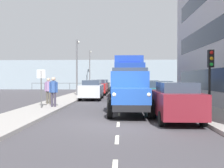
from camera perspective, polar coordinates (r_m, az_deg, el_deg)
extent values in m
plane|color=#423F44|center=(19.85, 1.83, -4.15)|extent=(80.00, 80.00, 0.00)
cube|color=#9E9993|center=(20.34, 15.04, -3.85)|extent=(2.37, 38.55, 0.15)
cube|color=#9E9993|center=(20.41, -11.34, -3.81)|extent=(2.37, 38.55, 0.15)
cube|color=silver|center=(5.50, 0.66, -18.79)|extent=(0.12, 1.10, 0.01)
cube|color=silver|center=(7.85, 1.17, -12.62)|extent=(0.12, 1.10, 0.01)
cube|color=silver|center=(10.32, 1.44, -9.23)|extent=(0.12, 1.10, 0.01)
cube|color=silver|center=(13.08, 1.61, -6.99)|extent=(0.12, 1.10, 0.01)
cube|color=silver|center=(15.74, 1.72, -5.57)|extent=(0.12, 1.10, 0.01)
cube|color=silver|center=(18.04, 1.79, -4.69)|extent=(0.12, 1.10, 0.01)
cube|color=silver|center=(20.76, 1.85, -3.90)|extent=(0.12, 1.10, 0.01)
cube|color=silver|center=(23.26, 1.89, -3.33)|extent=(0.12, 1.10, 0.01)
cube|color=silver|center=(25.89, 1.93, -2.86)|extent=(0.12, 1.10, 0.01)
cube|color=silver|center=(28.83, 1.96, -2.43)|extent=(0.12, 1.10, 0.01)
cube|color=silver|center=(31.46, 1.98, -2.12)|extent=(0.12, 1.10, 0.01)
cube|color=silver|center=(33.69, 2.00, -1.89)|extent=(0.12, 1.10, 0.01)
cube|color=silver|center=(36.03, 2.02, -1.68)|extent=(0.12, 1.10, 0.01)
cube|color=#2D3847|center=(15.18, 24.34, 0.85)|extent=(0.08, 19.68, 1.40)
cube|color=#2D3847|center=(15.45, 24.45, 12.05)|extent=(0.08, 19.68, 1.40)
cube|color=#84939E|center=(42.04, 2.05, 2.16)|extent=(80.00, 0.80, 5.00)
cylinder|color=#4C5156|center=(40.87, 22.06, -0.58)|extent=(0.08, 0.08, 1.20)
cylinder|color=#4C5156|center=(40.24, 19.38, -0.59)|extent=(0.08, 0.08, 1.20)
cylinder|color=#4C5156|center=(39.70, 16.62, -0.59)|extent=(0.08, 0.08, 1.20)
cylinder|color=#4C5156|center=(39.25, 13.79, -0.60)|extent=(0.08, 0.08, 1.20)
cylinder|color=#4C5156|center=(38.90, 10.91, -0.60)|extent=(0.08, 0.08, 1.20)
cylinder|color=#4C5156|center=(38.65, 7.97, -0.60)|extent=(0.08, 0.08, 1.20)
cylinder|color=#4C5156|center=(38.50, 5.01, -0.60)|extent=(0.08, 0.08, 1.20)
cylinder|color=#4C5156|center=(38.45, 2.03, -0.60)|extent=(0.08, 0.08, 1.20)
cylinder|color=#4C5156|center=(38.51, -0.94, -0.60)|extent=(0.08, 0.08, 1.20)
cylinder|color=#4C5156|center=(38.68, -3.90, -0.59)|extent=(0.08, 0.08, 1.20)
cylinder|color=#4C5156|center=(38.94, -6.83, -0.58)|extent=(0.08, 0.08, 1.20)
cylinder|color=#4C5156|center=(39.31, -9.71, -0.58)|extent=(0.08, 0.08, 1.20)
cylinder|color=#4C5156|center=(39.77, -12.53, -0.57)|extent=(0.08, 0.08, 1.20)
cylinder|color=#4C5156|center=(40.33, -15.28, -0.56)|extent=(0.08, 0.08, 1.20)
cylinder|color=#4C5156|center=(40.97, -17.95, -0.54)|extent=(0.08, 0.08, 1.20)
cube|color=#4C5156|center=(38.44, 2.03, 0.18)|extent=(28.00, 0.08, 0.08)
cube|color=black|center=(13.37, 4.02, -4.23)|extent=(1.64, 5.60, 0.30)
cube|color=#1E479E|center=(11.49, 4.31, -2.64)|extent=(1.72, 1.90, 0.70)
cube|color=silver|center=(10.60, 4.49, -3.14)|extent=(1.16, 0.08, 0.56)
sphere|color=white|center=(10.64, 8.45, -2.43)|extent=(0.20, 0.20, 0.20)
sphere|color=white|center=(10.59, 0.51, -2.43)|extent=(0.20, 0.20, 0.20)
cube|color=#1E479E|center=(12.98, 4.07, 0.36)|extent=(1.93, 1.34, 1.15)
cube|color=#2D3847|center=(12.98, 4.08, 2.45)|extent=(1.78, 1.23, 0.56)
cube|color=#2D2319|center=(14.69, 3.86, -2.83)|extent=(2.10, 2.80, 0.16)
cube|color=black|center=(14.73, 7.78, -1.58)|extent=(0.08, 2.80, 0.56)
cube|color=black|center=(14.68, -0.08, -1.58)|extent=(0.08, 2.80, 0.56)
cylinder|color=black|center=(11.79, 8.99, -5.72)|extent=(0.24, 0.90, 0.90)
cylinder|color=black|center=(11.73, -0.47, -5.75)|extent=(0.24, 0.90, 0.90)
cylinder|color=black|center=(14.98, 7.54, -4.22)|extent=(0.24, 0.90, 0.90)
cylinder|color=black|center=(14.92, 0.12, -4.23)|extent=(0.24, 0.90, 0.90)
cube|color=#193899|center=(20.30, 4.03, 1.12)|extent=(2.40, 2.21, 2.60)
cube|color=#2D3847|center=(20.30, 4.03, 2.73)|extent=(2.20, 2.04, 0.80)
cube|color=#1933B2|center=(20.34, 4.04, 5.06)|extent=(1.75, 0.20, 0.16)
cube|color=#193899|center=(24.30, 3.74, 2.45)|extent=(2.50, 5.95, 3.00)
cube|color=black|center=(23.39, 3.79, -1.60)|extent=(2.00, 8.07, 0.36)
cylinder|color=black|center=(20.50, 7.24, -2.53)|extent=(0.28, 1.04, 1.04)
cylinder|color=black|center=(20.43, 0.79, -2.53)|extent=(0.28, 1.04, 1.04)
cylinder|color=black|center=(24.09, 6.49, -1.95)|extent=(0.28, 1.04, 1.04)
cylinder|color=black|center=(24.03, 1.01, -1.95)|extent=(0.28, 1.04, 1.04)
cylinder|color=black|center=(26.21, 6.15, -1.68)|extent=(0.28, 1.04, 1.04)
cylinder|color=black|center=(26.15, 1.11, -1.68)|extent=(0.28, 1.04, 1.04)
cube|color=maroon|center=(11.36, 14.28, -4.24)|extent=(1.72, 4.19, 1.00)
cube|color=#2D3847|center=(11.12, 14.52, -0.70)|extent=(1.41, 2.31, 0.42)
cylinder|color=black|center=(12.56, 9.36, -5.99)|extent=(0.18, 0.60, 0.60)
cylinder|color=black|center=(12.86, 16.63, -5.85)|extent=(0.18, 0.60, 0.60)
cylinder|color=black|center=(10.01, 11.22, -7.87)|extent=(0.18, 0.60, 0.60)
cylinder|color=black|center=(10.39, 20.22, -7.59)|extent=(0.18, 0.60, 0.60)
cube|color=#1E6670|center=(16.69, 10.39, -2.45)|extent=(1.81, 4.39, 1.00)
cube|color=#2D3847|center=(16.46, 10.50, -0.03)|extent=(1.49, 2.41, 0.42)
cylinder|color=black|center=(17.98, 7.05, -3.77)|extent=(0.18, 0.60, 0.60)
cylinder|color=black|center=(18.21, 12.46, -3.73)|extent=(0.18, 0.60, 0.60)
cylinder|color=black|center=(15.29, 7.90, -4.67)|extent=(0.18, 0.60, 0.60)
cylinder|color=black|center=(15.55, 14.24, -4.60)|extent=(0.18, 0.60, 0.60)
cube|color=white|center=(22.33, 8.32, -1.49)|extent=(1.80, 4.06, 1.00)
cube|color=#2D3847|center=(22.11, 8.38, 0.32)|extent=(1.48, 2.23, 0.42)
cylinder|color=black|center=(23.54, 5.92, -2.56)|extent=(0.18, 0.60, 0.60)
cylinder|color=black|center=(23.71, 10.05, -2.55)|extent=(0.18, 0.60, 0.60)
cylinder|color=black|center=(21.04, 6.36, -3.03)|extent=(0.18, 0.60, 0.60)
cylinder|color=black|center=(21.23, 10.98, -3.00)|extent=(0.18, 0.60, 0.60)
cube|color=#B7BABF|center=(22.04, -4.66, -1.52)|extent=(1.79, 4.26, 1.00)
cube|color=#2D3847|center=(22.22, -4.60, 0.33)|extent=(1.47, 2.34, 0.42)
cylinder|color=black|center=(20.67, -2.75, -3.10)|extent=(0.18, 0.60, 0.60)
cylinder|color=black|center=(20.89, -7.42, -3.06)|extent=(0.18, 0.60, 0.60)
cylinder|color=black|center=(23.30, -2.18, -2.60)|extent=(0.18, 0.60, 0.60)
cylinder|color=black|center=(23.49, -6.33, -2.57)|extent=(0.18, 0.60, 0.60)
cube|color=#B21E1E|center=(28.53, -3.08, -0.87)|extent=(1.83, 4.34, 1.00)
cube|color=#2D3847|center=(28.71, -3.05, 0.56)|extent=(1.50, 2.39, 0.42)
cylinder|color=black|center=(27.15, -1.51, -2.04)|extent=(0.18, 0.60, 0.60)
cylinder|color=black|center=(27.32, -5.16, -2.02)|extent=(0.18, 0.60, 0.60)
cylinder|color=black|center=(29.83, -1.17, -1.73)|extent=(0.18, 0.60, 0.60)
cylinder|color=black|center=(29.98, -4.50, -1.72)|extent=(0.18, 0.60, 0.60)
cube|color=black|center=(34.14, -2.20, -0.51)|extent=(1.78, 4.44, 1.00)
cube|color=#2D3847|center=(34.32, -2.18, 0.69)|extent=(1.46, 2.44, 0.42)
cylinder|color=black|center=(32.73, -0.92, -1.46)|extent=(0.18, 0.60, 0.60)
cylinder|color=black|center=(32.86, -3.86, -1.45)|extent=(0.18, 0.60, 0.60)
cylinder|color=black|center=(35.47, -0.67, -1.25)|extent=(0.18, 0.60, 0.60)
cylinder|color=black|center=(35.60, -3.39, -1.24)|extent=(0.18, 0.60, 0.60)
cylinder|color=#383342|center=(15.53, -12.99, -3.52)|extent=(0.14, 0.14, 0.88)
cylinder|color=#383342|center=(15.58, -13.63, -3.51)|extent=(0.14, 0.14, 0.88)
cylinder|color=#2D4C8C|center=(15.51, -13.33, -0.62)|extent=(0.34, 0.34, 0.70)
cylinder|color=#2D4C8C|center=(15.46, -12.54, -0.75)|extent=(0.09, 0.09, 0.64)
cylinder|color=#2D4C8C|center=(15.57, -14.10, -0.74)|extent=(0.09, 0.09, 0.64)
sphere|color=tan|center=(15.50, -13.34, 1.11)|extent=(0.24, 0.24, 0.24)
cylinder|color=#4C473D|center=(17.46, -14.11, -3.03)|extent=(0.14, 0.14, 0.86)
cylinder|color=#4C473D|center=(17.51, -14.67, -3.02)|extent=(0.14, 0.14, 0.86)
cylinder|color=gray|center=(17.45, -14.41, -0.51)|extent=(0.34, 0.34, 0.68)
cylinder|color=gray|center=(17.39, -13.71, -0.63)|extent=(0.09, 0.09, 0.62)
cylinder|color=gray|center=(17.51, -15.09, -0.62)|extent=(0.09, 0.09, 0.62)
sphere|color=tan|center=(17.44, -14.41, 0.99)|extent=(0.23, 0.23, 0.23)
cylinder|color=black|center=(13.82, 21.52, 0.64)|extent=(0.12, 0.12, 3.20)
cube|color=black|center=(13.72, 21.75, 5.44)|extent=(0.28, 0.24, 0.90)
sphere|color=red|center=(13.63, 21.93, 6.73)|extent=(0.18, 0.18, 0.18)
sphere|color=orange|center=(13.61, 21.92, 5.47)|extent=(0.18, 0.18, 0.18)
sphere|color=green|center=(13.59, 21.91, 4.21)|extent=(0.18, 0.18, 0.18)
cylinder|color=#59595B|center=(25.91, -8.10, 3.81)|extent=(0.16, 0.16, 5.74)
cylinder|color=#59595B|center=(26.61, -7.94, 9.74)|extent=(0.10, 0.90, 0.10)
sphere|color=silver|center=(27.04, -7.77, 9.50)|extent=(0.32, 0.32, 0.32)
cylinder|color=#59595B|center=(38.37, -5.15, 3.24)|extent=(0.16, 0.16, 6.05)
cylinder|color=#59595B|center=(39.02, -5.07, 7.52)|extent=(0.10, 0.90, 0.10)
sphere|color=silver|center=(39.46, -4.99, 7.37)|extent=(0.32, 0.32, 0.32)
cylinder|color=#4C4C4C|center=(15.11, -15.97, -1.17)|extent=(0.07, 0.07, 2.20)
cube|color=silver|center=(15.10, -15.99, 2.25)|extent=(0.50, 0.04, 0.50)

